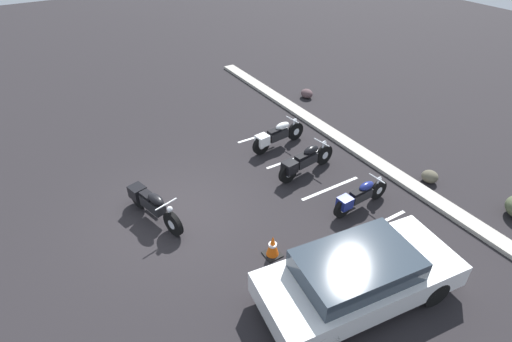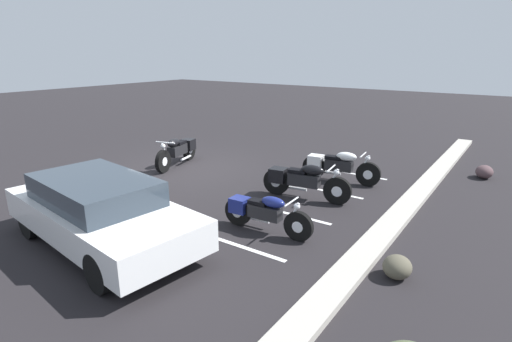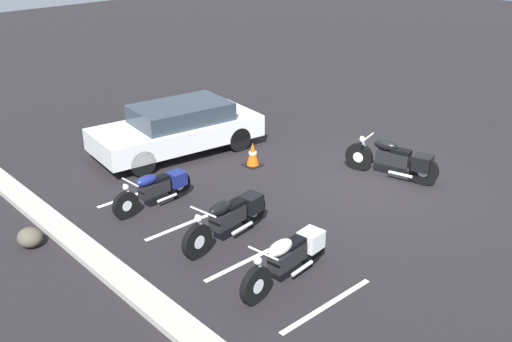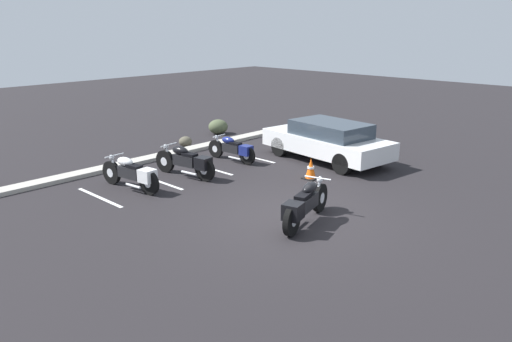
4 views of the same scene
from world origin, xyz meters
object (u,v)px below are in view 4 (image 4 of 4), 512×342
landscape_rock_0 (218,127)px  motorcycle_black_featured (305,204)px  parked_bike_1 (187,161)px  car_white (328,140)px  traffic_cone (311,169)px  parked_bike_2 (233,149)px  parked_bike_0 (132,173)px  landscape_rock_1 (185,142)px

landscape_rock_0 → motorcycle_black_featured: bearing=-121.1°
parked_bike_1 → car_white: car_white is taller
landscape_rock_0 → traffic_cone: traffic_cone is taller
landscape_rock_0 → parked_bike_2: bearing=-125.7°
parked_bike_2 → landscape_rock_0: parked_bike_2 is taller
parked_bike_0 → landscape_rock_1: parked_bike_0 is taller
motorcycle_black_featured → landscape_rock_1: 8.16m
landscape_rock_0 → traffic_cone: bearing=-109.4°
traffic_cone → parked_bike_0: bearing=145.2°
parked_bike_1 → landscape_rock_0: size_ratio=2.86×
motorcycle_black_featured → car_white: bearing=15.4°
parked_bike_1 → landscape_rock_0: bearing=-58.9°
parked_bike_0 → landscape_rock_0: (6.35, 3.60, -0.17)m
landscape_rock_1 → parked_bike_0: bearing=-145.0°
car_white → landscape_rock_1: (-1.96, 4.85, -0.49)m
motorcycle_black_featured → traffic_cone: motorcycle_black_featured is taller
parked_bike_0 → car_white: bearing=-115.0°
parked_bike_1 → parked_bike_2: 2.13m
landscape_rock_1 → landscape_rock_0: bearing=18.3°
parked_bike_2 → car_white: bearing=-137.5°
car_white → landscape_rock_1: 5.25m
parked_bike_2 → car_white: car_white is taller
car_white → landscape_rock_0: (0.32, 5.60, -0.39)m
parked_bike_0 → parked_bike_2: bearing=-94.8°
parked_bike_0 → landscape_rock_1: (4.06, 2.85, -0.27)m
parked_bike_0 → parked_bike_1: 1.75m
parked_bike_1 → landscape_rock_0: 5.94m
motorcycle_black_featured → parked_bike_1: bearing=69.0°
parked_bike_2 → landscape_rock_0: size_ratio=2.54×
traffic_cone → parked_bike_2: bearing=94.3°
parked_bike_0 → car_white: (6.03, -2.00, 0.22)m
motorcycle_black_featured → traffic_cone: (2.80, 1.98, -0.19)m
landscape_rock_0 → traffic_cone: size_ratio=1.28×
motorcycle_black_featured → parked_bike_2: bearing=47.2°
parked_bike_0 → parked_bike_2: 3.86m
motorcycle_black_featured → parked_bike_2: (2.58, 4.94, -0.06)m
parked_bike_0 → car_white: 6.35m
parked_bike_0 → landscape_rock_0: bearing=-67.1°
parked_bike_2 → traffic_cone: 2.97m
car_white → landscape_rock_0: size_ratio=5.76×
parked_bike_2 → landscape_rock_1: parked_bike_2 is taller
landscape_rock_0 → parked_bike_0: bearing=-150.4°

